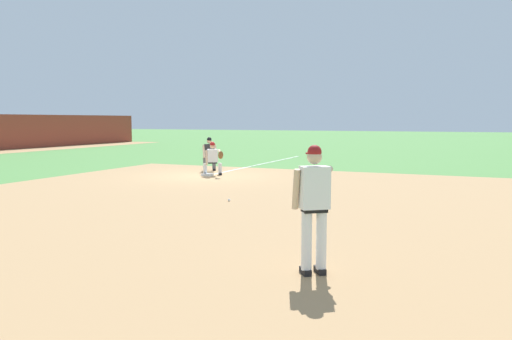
% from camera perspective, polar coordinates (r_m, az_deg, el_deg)
% --- Properties ---
extents(ground_plane, '(160.00, 160.00, 0.00)m').
position_cam_1_polar(ground_plane, '(19.78, -5.58, -0.67)').
color(ground_plane, '#518942').
extents(infield_dirt_patch, '(18.00, 18.00, 0.01)m').
position_cam_1_polar(infield_dirt_patch, '(13.45, -2.35, -3.67)').
color(infield_dirt_patch, tan).
rests_on(infield_dirt_patch, ground).
extents(foul_line_stripe, '(11.46, 0.10, 0.00)m').
position_cam_1_polar(foul_line_stripe, '(24.93, 0.75, 0.71)').
color(foul_line_stripe, white).
rests_on(foul_line_stripe, ground).
extents(first_base_bag, '(0.38, 0.38, 0.09)m').
position_cam_1_polar(first_base_bag, '(19.77, -5.59, -0.54)').
color(first_base_bag, white).
rests_on(first_base_bag, ground).
extents(baseball, '(0.07, 0.07, 0.07)m').
position_cam_1_polar(baseball, '(13.57, -3.10, -3.45)').
color(baseball, white).
rests_on(baseball, ground).
extents(pitcher, '(0.85, 0.57, 1.86)m').
position_cam_1_polar(pitcher, '(7.13, 6.71, -3.57)').
color(pitcher, black).
rests_on(pitcher, ground).
extents(first_baseman, '(0.80, 1.05, 1.34)m').
position_cam_1_polar(first_baseman, '(19.87, -4.91, 1.49)').
color(first_baseman, black).
rests_on(first_baseman, ground).
extents(umpire, '(0.64, 0.68, 1.46)m').
position_cam_1_polar(umpire, '(21.68, -5.35, 2.00)').
color(umpire, black).
rests_on(umpire, ground).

